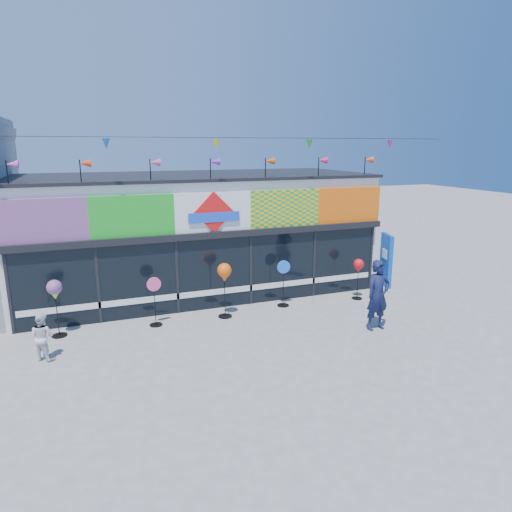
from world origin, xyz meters
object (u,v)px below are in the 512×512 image
adult_man (378,295)px  spinner_0 (55,291)px  spinner_4 (359,267)px  blue_sign (386,260)px  spinner_1 (155,300)px  child (42,337)px  spinner_2 (224,274)px  spinner_3 (283,282)px

adult_man → spinner_0: bearing=158.6°
spinner_4 → blue_sign: bearing=28.3°
spinner_4 → spinner_1: bearing=179.7°
blue_sign → spinner_0: (-11.20, -0.80, 0.31)m
spinner_4 → child: 9.73m
spinner_2 → adult_man: (3.75, -2.41, -0.35)m
spinner_1 → adult_man: bearing=-23.0°
blue_sign → spinner_4: (-1.84, -0.99, 0.15)m
blue_sign → spinner_3: (-4.48, -0.74, -0.17)m
spinner_3 → spinner_4: 2.67m
spinner_1 → spinner_2: 2.16m
spinner_3 → child: (-7.01, -1.44, -0.21)m
spinner_0 → spinner_2: bearing=-2.6°
spinner_2 → spinner_3: bearing=7.6°
spinner_2 → child: size_ratio=1.42×
spinner_1 → spinner_0: bearing=176.5°
spinner_1 → spinner_2: bearing=-1.5°
spinner_0 → adult_man: bearing=-17.3°
blue_sign → spinner_1: size_ratio=1.33×
child → adult_man: bearing=-150.5°
blue_sign → spinner_0: bearing=-159.2°
spinner_1 → spinner_3: (4.13, 0.22, 0.04)m
spinner_2 → spinner_3: 2.14m
blue_sign → spinner_4: size_ratio=1.38×
blue_sign → child: blue_sign is taller
spinner_0 → spinner_1: bearing=-3.5°
spinner_4 → adult_man: adult_man is taller
blue_sign → spinner_0: blue_sign is taller
spinner_1 → spinner_2: (2.08, -0.06, 0.58)m
spinner_4 → child: bearing=-172.9°
spinner_1 → spinner_4: (6.77, -0.03, 0.35)m
spinner_0 → spinner_1: (2.59, -0.16, -0.52)m
spinner_2 → spinner_3: size_ratio=1.11×
spinner_1 → spinner_2: size_ratio=0.86×
blue_sign → spinner_0: 11.24m
blue_sign → spinner_1: blue_sign is taller
spinner_1 → child: spinner_1 is taller
spinner_1 → adult_man: adult_man is taller
spinner_1 → blue_sign: bearing=6.4°
spinner_3 → adult_man: (1.69, -2.69, 0.20)m
spinner_3 → adult_man: 3.18m
spinner_2 → spinner_4: (4.69, 0.02, -0.23)m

